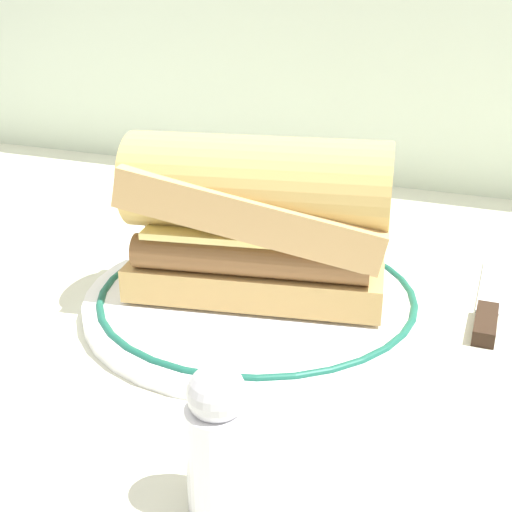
# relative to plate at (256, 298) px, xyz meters

# --- Properties ---
(ground_plane) EXTENTS (1.50, 1.50, 0.00)m
(ground_plane) POSITION_rel_plate_xyz_m (-0.02, 0.00, -0.01)
(ground_plane) COLOR beige
(plate) EXTENTS (0.28, 0.28, 0.01)m
(plate) POSITION_rel_plate_xyz_m (0.00, 0.00, 0.00)
(plate) COLOR white
(plate) RESTS_ON ground_plane
(sausage_sandwich) EXTENTS (0.21, 0.12, 0.12)m
(sausage_sandwich) POSITION_rel_plate_xyz_m (0.00, -0.00, 0.07)
(sausage_sandwich) COLOR tan
(sausage_sandwich) RESTS_ON plate
(salt_shaker) EXTENTS (0.03, 0.03, 0.08)m
(salt_shaker) POSITION_rel_plate_xyz_m (0.07, -0.21, 0.03)
(salt_shaker) COLOR white
(salt_shaker) RESTS_ON ground_plane
(butter_knife) EXTENTS (0.02, 0.16, 0.01)m
(butter_knife) POSITION_rel_plate_xyz_m (0.17, 0.07, -0.00)
(butter_knife) COLOR silver
(butter_knife) RESTS_ON ground_plane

